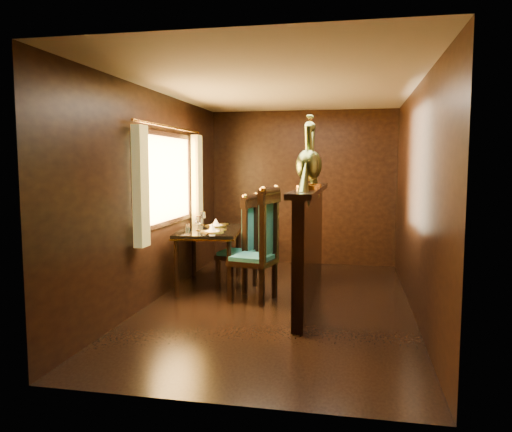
{
  "coord_description": "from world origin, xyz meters",
  "views": [
    {
      "loc": [
        0.85,
        -5.65,
        1.64
      ],
      "look_at": [
        -0.33,
        0.26,
        1.01
      ],
      "focal_mm": 35.0,
      "sensor_mm": 36.0,
      "label": 1
    }
  ],
  "objects_px": {
    "dining_table": "(209,234)",
    "peacock_left": "(308,151)",
    "chair_left": "(263,241)",
    "peacock_right": "(312,152)",
    "chair_right": "(245,239)"
  },
  "relations": [
    {
      "from": "dining_table",
      "to": "peacock_left",
      "type": "relative_size",
      "value": 1.68
    },
    {
      "from": "peacock_right",
      "to": "chair_right",
      "type": "bearing_deg",
      "value": 165.68
    },
    {
      "from": "peacock_left",
      "to": "chair_right",
      "type": "bearing_deg",
      "value": 139.2
    },
    {
      "from": "dining_table",
      "to": "peacock_right",
      "type": "relative_size",
      "value": 1.67
    },
    {
      "from": "dining_table",
      "to": "chair_right",
      "type": "height_order",
      "value": "chair_right"
    },
    {
      "from": "peacock_left",
      "to": "chair_left",
      "type": "bearing_deg",
      "value": 157.26
    },
    {
      "from": "chair_right",
      "to": "peacock_left",
      "type": "relative_size",
      "value": 1.51
    },
    {
      "from": "peacock_left",
      "to": "dining_table",
      "type": "bearing_deg",
      "value": 149.07
    },
    {
      "from": "dining_table",
      "to": "chair_left",
      "type": "xyz_separation_m",
      "value": [
        0.84,
        -0.6,
        0.02
      ]
    },
    {
      "from": "dining_table",
      "to": "peacock_left",
      "type": "distance_m",
      "value": 1.94
    },
    {
      "from": "chair_left",
      "to": "peacock_right",
      "type": "relative_size",
      "value": 1.66
    },
    {
      "from": "dining_table",
      "to": "chair_left",
      "type": "relative_size",
      "value": 1.01
    },
    {
      "from": "chair_left",
      "to": "dining_table",
      "type": "bearing_deg",
      "value": 156.68
    },
    {
      "from": "chair_right",
      "to": "peacock_left",
      "type": "bearing_deg",
      "value": -30.37
    },
    {
      "from": "chair_left",
      "to": "peacock_right",
      "type": "bearing_deg",
      "value": 41.67
    }
  ]
}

